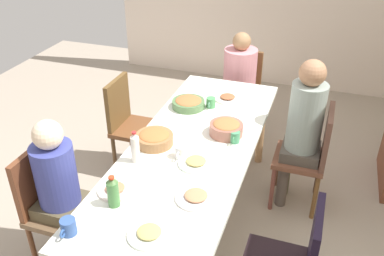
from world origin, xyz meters
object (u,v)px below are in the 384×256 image
at_px(chair_0, 240,89).
at_px(plate_1, 149,233).
at_px(plate_0, 196,162).
at_px(bottle_1, 113,192).
at_px(chair_2, 311,153).
at_px(cup_0, 180,152).
at_px(person_4, 60,185).
at_px(person_0, 239,77).
at_px(plate_3, 115,189).
at_px(chair_1, 129,121).
at_px(bowl_2, 226,128).
at_px(dining_table, 192,156).
at_px(bottle_0, 135,148).
at_px(cup_2, 68,227).
at_px(cup_1, 235,137).
at_px(cup_3, 211,103).
at_px(plate_4, 228,98).
at_px(bowl_0, 154,138).
at_px(person_2, 303,124).
at_px(bowl_1, 188,103).
at_px(plate_2, 196,197).

height_order(chair_0, plate_1, chair_0).
height_order(plate_0, bottle_1, bottle_1).
height_order(chair_2, cup_0, chair_2).
distance_m(person_4, cup_0, 0.81).
relative_size(person_0, plate_3, 5.35).
bearing_deg(person_4, chair_1, -175.48).
bearing_deg(bowl_2, bottle_1, -22.88).
height_order(dining_table, bowl_2, bowl_2).
bearing_deg(bottle_1, plate_3, -154.55).
height_order(person_4, bottle_0, person_4).
xyz_separation_m(plate_0, bottle_1, (0.54, -0.32, 0.08)).
bearing_deg(person_0, cup_2, -7.87).
bearing_deg(chair_2, plate_3, -41.69).
distance_m(cup_1, cup_3, 0.56).
xyz_separation_m(bowl_2, bottle_1, (0.97, -0.41, 0.04)).
xyz_separation_m(plate_3, cup_2, (0.39, -0.07, 0.03)).
height_order(chair_2, bottle_0, bottle_0).
distance_m(plate_4, bowl_0, 0.91).
bearing_deg(chair_0, plate_1, 1.52).
xyz_separation_m(plate_3, bowl_0, (-0.56, 0.02, 0.03)).
distance_m(person_2, cup_0, 1.05).
relative_size(bowl_0, cup_3, 2.40).
distance_m(person_0, person_4, 2.18).
bearing_deg(plate_1, person_0, -178.43).
bearing_deg(bowl_1, chair_0, 167.72).
distance_m(plate_4, bowl_2, 0.57).
bearing_deg(chair_2, bottle_1, -37.77).
bearing_deg(person_2, plate_2, -24.26).
bearing_deg(bottle_0, cup_1, 128.09).
height_order(bowl_1, bowl_2, bowl_2).
xyz_separation_m(dining_table, person_0, (-1.47, 0.00, 0.00)).
bearing_deg(plate_3, bowl_0, 178.45).
distance_m(chair_2, plate_4, 0.82).
distance_m(cup_1, cup_2, 1.32).
height_order(bowl_0, cup_0, bowl_0).
height_order(plate_2, cup_2, cup_2).
height_order(person_4, plate_4, person_4).
bearing_deg(bowl_0, bottle_0, -7.53).
bearing_deg(bowl_0, cup_1, 111.03).
height_order(chair_0, cup_3, chair_0).
height_order(dining_table, plate_2, plate_2).
relative_size(plate_4, bowl_0, 0.85).
bearing_deg(bowl_2, cup_0, -28.94).
distance_m(dining_table, cup_0, 0.20).
bearing_deg(bowl_2, person_0, -171.50).
distance_m(bowl_1, bowl_2, 0.51).
relative_size(plate_2, bottle_0, 1.09).
relative_size(bowl_1, cup_0, 2.44).
bearing_deg(bowl_2, bowl_0, -56.84).
xyz_separation_m(chair_0, plate_2, (2.09, 0.20, 0.27)).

